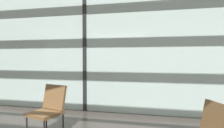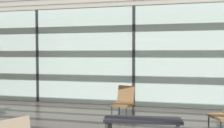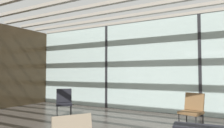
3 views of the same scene
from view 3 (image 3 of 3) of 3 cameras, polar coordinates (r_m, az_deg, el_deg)
The scene contains 6 objects.
glass_curtain_wall at distance 7.15m, azimuth 23.52°, elevation -0.12°, with size 14.00×0.08×3.32m, color #A3B7B2.
window_mullion_0 at distance 8.25m, azimuth -1.47°, elevation -0.65°, with size 0.10×0.12×3.32m, color black.
window_mullion_1 at distance 7.15m, azimuth 23.52°, elevation -0.12°, with size 0.10×0.12×3.32m, color black.
parked_airplane at distance 11.21m, azimuth 25.96°, elevation 0.04°, with size 13.52×3.69×3.69m.
lounge_chair_0 at distance 5.57m, azimuth 21.66°, elevation -11.52°, with size 0.61×0.64×0.87m.
lounge_chair_4 at distance 6.74m, azimuth -13.34°, elevation -10.06°, with size 0.71×0.71×0.87m.
Camera 3 is at (0.66, -1.92, 1.37)m, focal length 32.50 mm.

